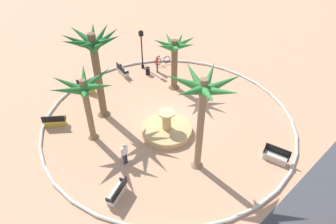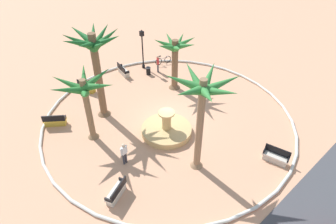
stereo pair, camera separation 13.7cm
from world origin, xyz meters
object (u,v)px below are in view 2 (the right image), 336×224
at_px(lamppost, 142,46).
at_px(person_cyclist_photo, 158,63).
at_px(bench_east, 276,157).
at_px(bench_west, 123,71).
at_px(bench_north, 87,87).
at_px(bench_southwest, 116,193).
at_px(person_pedestrian_stroll, 124,153).
at_px(palm_tree_by_curb, 175,53).
at_px(palm_tree_near_fountain, 202,99).
at_px(trash_bin, 148,71).
at_px(bench_southeast, 55,121).
at_px(palm_tree_far_side, 94,54).
at_px(fountain, 167,130).
at_px(bicycle_red_frame, 163,60).
at_px(palm_tree_mid_plaza, 85,92).

height_order(lamppost, person_cyclist_photo, lamppost).
bearing_deg(bench_east, bench_west, -87.33).
bearing_deg(person_cyclist_photo, bench_north, -13.80).
relative_size(bench_southwest, person_cyclist_photo, 1.00).
xyz_separation_m(bench_southwest, person_cyclist_photo, (-10.96, -9.13, 0.58)).
bearing_deg(bench_north, person_pedestrian_stroll, 74.40).
bearing_deg(palm_tree_by_curb, lamppost, -92.47).
distance_m(bench_east, bench_southwest, 10.04).
bearing_deg(palm_tree_near_fountain, bench_west, -104.69).
relative_size(palm_tree_near_fountain, bench_west, 3.94).
distance_m(palm_tree_near_fountain, person_cyclist_photo, 12.82).
bearing_deg(trash_bin, bench_southeast, 6.58).
height_order(palm_tree_far_side, trash_bin, palm_tree_far_side).
xyz_separation_m(palm_tree_by_curb, bench_southwest, (10.25, 6.08, -2.95)).
bearing_deg(bench_southeast, bench_west, -161.80).
bearing_deg(bench_north, lamppost, 179.11).
distance_m(palm_tree_near_fountain, lamppost, 13.56).
xyz_separation_m(fountain, lamppost, (-4.72, -8.50, 1.96)).
bearing_deg(trash_bin, person_cyclist_photo, 165.72).
bearing_deg(palm_tree_far_side, palm_tree_near_fountain, 99.14).
height_order(bench_west, bench_southwest, same).
bearing_deg(palm_tree_near_fountain, person_cyclist_photo, -119.34).
relative_size(palm_tree_by_curb, trash_bin, 6.36).
height_order(bench_east, person_pedestrian_stroll, person_pedestrian_stroll).
bearing_deg(bench_west, person_cyclist_photo, 147.37).
relative_size(bench_southeast, lamppost, 0.41).
xyz_separation_m(bench_east, person_pedestrian_stroll, (7.11, -6.29, 0.56)).
distance_m(palm_tree_near_fountain, bench_east, 6.92).
bearing_deg(person_pedestrian_stroll, bicycle_red_frame, -142.02).
xyz_separation_m(bench_west, trash_bin, (-1.75, 1.49, 0.04)).
bearing_deg(bench_southeast, palm_tree_by_curb, 167.65).
distance_m(bench_north, bicycle_red_frame, 8.05).
bearing_deg(bicycle_red_frame, person_pedestrian_stroll, 37.98).
bearing_deg(bench_southeast, bench_east, 124.11).
bearing_deg(palm_tree_mid_plaza, palm_tree_near_fountain, 116.43).
xyz_separation_m(fountain, palm_tree_mid_plaza, (4.05, -3.13, 3.44)).
bearing_deg(fountain, lamppost, -119.02).
bearing_deg(bench_southwest, person_cyclist_photo, -140.21).
relative_size(palm_tree_mid_plaza, lamppost, 1.28).
relative_size(bench_east, person_cyclist_photo, 1.01).
height_order(bench_west, bench_southeast, same).
xyz_separation_m(trash_bin, bicycle_red_frame, (-2.37, -0.61, -0.00)).
xyz_separation_m(bench_east, bench_southwest, (8.97, -4.52, 0.00)).
bearing_deg(palm_tree_mid_plaza, palm_tree_by_curb, -174.67).
bearing_deg(palm_tree_mid_plaza, palm_tree_far_side, -138.87).
bearing_deg(palm_tree_far_side, lamppost, -151.77).
relative_size(bench_west, person_pedestrian_stroll, 1.02).
bearing_deg(bicycle_red_frame, palm_tree_mid_plaza, 23.71).
distance_m(palm_tree_mid_plaza, bicycle_red_frame, 12.14).
relative_size(bench_southwest, person_pedestrian_stroll, 1.02).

